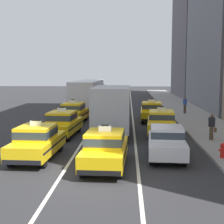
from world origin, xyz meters
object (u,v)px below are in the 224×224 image
sedan_right_nearest (167,141)px  pedestrian_near_crosswalk (185,105)px  taxi_center_nearest (105,148)px  pedestrian_mid_block (212,127)px  sedan_center_third (114,110)px  taxi_left_second (62,123)px  taxi_left_third (74,112)px  taxi_right_third (152,111)px  taxi_left_nearest (37,141)px  fire_hydrant (222,150)px  taxi_right_second (161,122)px  box_truck_center_second (112,109)px  bus_left_fourth (88,93)px  taxi_left_fifth (95,96)px

sedan_right_nearest → pedestrian_near_crosswalk: bearing=77.5°
taxi_center_nearest → pedestrian_mid_block: (6.05, 5.60, 0.06)m
sedan_center_third → pedestrian_mid_block: 11.00m
taxi_center_nearest → pedestrian_mid_block: 8.25m
taxi_left_second → taxi_left_third: same height
taxi_left_second → pedestrian_near_crosswalk: 15.12m
taxi_right_third → taxi_left_nearest: bearing=-117.2°
taxi_left_second → taxi_center_nearest: 7.77m
sedan_right_nearest → fire_hydrant: (2.61, -0.51, -0.30)m
taxi_right_second → taxi_center_nearest: bearing=-112.7°
taxi_left_second → fire_hydrant: bearing=-32.8°
sedan_center_third → fire_hydrant: size_ratio=5.90×
box_truck_center_second → fire_hydrant: (5.57, -6.48, -1.23)m
taxi_left_second → taxi_center_nearest: size_ratio=1.01×
taxi_left_second → bus_left_fourth: size_ratio=0.41×
taxi_left_fifth → bus_left_fourth: bearing=-88.8°
taxi_left_third → taxi_right_third: size_ratio=1.01×
taxi_left_third → taxi_right_second: bearing=-37.0°
fire_hydrant → box_truck_center_second: bearing=130.7°
taxi_center_nearest → box_truck_center_second: bearing=90.3°
taxi_center_nearest → sedan_center_third: size_ratio=1.08×
taxi_center_nearest → box_truck_center_second: (-0.04, 7.82, 0.90)m
taxi_left_third → sedan_center_third: (3.29, 1.84, -0.03)m
pedestrian_near_crosswalk → taxi_left_third: bearing=-150.7°
taxi_right_third → taxi_left_second: bearing=-132.6°
taxi_left_fifth → pedestrian_mid_block: size_ratio=2.88×
taxi_right_second → bus_left_fourth: bearing=114.7°
taxi_left_fifth → fire_hydrant: taxi_left_fifth is taller
taxi_left_nearest → bus_left_fourth: (0.11, 20.68, 0.94)m
taxi_left_nearest → taxi_right_second: same height
taxi_left_second → sedan_right_nearest: (6.22, -5.18, -0.03)m
taxi_left_nearest → taxi_left_second: 5.70m
taxi_right_second → pedestrian_mid_block: (2.81, -2.14, 0.06)m
taxi_left_fifth → taxi_right_second: (6.76, -23.04, 0.00)m
taxi_left_nearest → taxi_right_third: (6.46, 12.58, 0.00)m
bus_left_fourth → taxi_right_third: bus_left_fourth is taller
taxi_left_second → taxi_left_nearest: bearing=-91.4°
taxi_left_second → fire_hydrant: taxi_left_second is taller
taxi_left_second → sedan_right_nearest: size_ratio=1.06×
taxi_left_third → taxi_right_third: same height
taxi_left_third → taxi_center_nearest: (3.49, -12.81, 0.00)m
taxi_left_second → pedestrian_mid_block: bearing=-8.7°
bus_left_fourth → pedestrian_near_crosswalk: size_ratio=7.02×
sedan_right_nearest → box_truck_center_second: bearing=116.4°
taxi_left_fifth → box_truck_center_second: box_truck_center_second is taller
taxi_left_second → taxi_right_third: same height
sedan_right_nearest → fire_hydrant: 2.67m
taxi_right_third → fire_hydrant: 12.82m
taxi_right_second → taxi_left_nearest: bearing=-136.2°
taxi_left_second → taxi_left_fifth: 23.75m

